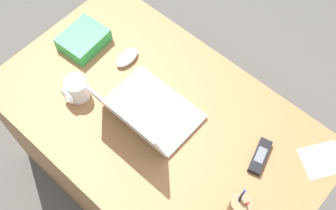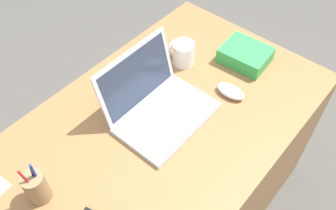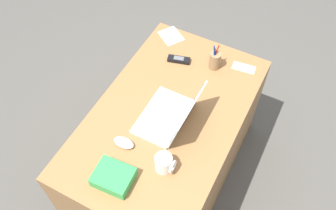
{
  "view_description": "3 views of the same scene",
  "coord_description": "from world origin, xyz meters",
  "px_view_note": "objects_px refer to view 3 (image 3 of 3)",
  "views": [
    {
      "loc": [
        -0.49,
        0.49,
        2.04
      ],
      "look_at": [
        -0.02,
        -0.03,
        0.78
      ],
      "focal_mm": 43.46,
      "sensor_mm": 36.0,
      "label": 1
    },
    {
      "loc": [
        -0.56,
        -0.52,
        1.7
      ],
      "look_at": [
        0.03,
        -0.01,
        0.78
      ],
      "focal_mm": 39.35,
      "sensor_mm": 36.0,
      "label": 2
    },
    {
      "loc": [
        0.98,
        0.51,
        2.29
      ],
      "look_at": [
        0.01,
        0.01,
        0.8
      ],
      "focal_mm": 38.68,
      "sensor_mm": 36.0,
      "label": 3
    }
  ],
  "objects_px": {
    "computer_mouse": "(124,143)",
    "cordless_phone": "(179,60)",
    "coffee_mug_white": "(164,163)",
    "snack_bag": "(113,177)",
    "laptop": "(171,116)",
    "pen_holder": "(215,60)"
  },
  "relations": [
    {
      "from": "snack_bag",
      "to": "coffee_mug_white",
      "type": "bearing_deg",
      "value": 132.31
    },
    {
      "from": "computer_mouse",
      "to": "coffee_mug_white",
      "type": "relative_size",
      "value": 1.14
    },
    {
      "from": "computer_mouse",
      "to": "coffee_mug_white",
      "type": "xyz_separation_m",
      "value": [
        0.02,
        0.24,
        0.03
      ]
    },
    {
      "from": "laptop",
      "to": "pen_holder",
      "type": "xyz_separation_m",
      "value": [
        -0.46,
        0.05,
        0.01
      ]
    },
    {
      "from": "laptop",
      "to": "computer_mouse",
      "type": "distance_m",
      "value": 0.28
    },
    {
      "from": "coffee_mug_white",
      "to": "cordless_phone",
      "type": "xyz_separation_m",
      "value": [
        -0.66,
        -0.25,
        -0.03
      ]
    },
    {
      "from": "coffee_mug_white",
      "to": "snack_bag",
      "type": "bearing_deg",
      "value": -47.69
    },
    {
      "from": "cordless_phone",
      "to": "pen_holder",
      "type": "height_order",
      "value": "pen_holder"
    },
    {
      "from": "computer_mouse",
      "to": "cordless_phone",
      "type": "xyz_separation_m",
      "value": [
        -0.64,
        -0.01,
        -0.0
      ]
    },
    {
      "from": "laptop",
      "to": "snack_bag",
      "type": "bearing_deg",
      "value": -11.11
    },
    {
      "from": "computer_mouse",
      "to": "pen_holder",
      "type": "distance_m",
      "value": 0.72
    },
    {
      "from": "computer_mouse",
      "to": "snack_bag",
      "type": "distance_m",
      "value": 0.2
    },
    {
      "from": "coffee_mug_white",
      "to": "pen_holder",
      "type": "relative_size",
      "value": 0.55
    },
    {
      "from": "cordless_phone",
      "to": "pen_holder",
      "type": "distance_m",
      "value": 0.22
    },
    {
      "from": "pen_holder",
      "to": "coffee_mug_white",
      "type": "bearing_deg",
      "value": 3.74
    },
    {
      "from": "laptop",
      "to": "coffee_mug_white",
      "type": "bearing_deg",
      "value": 20.91
    },
    {
      "from": "coffee_mug_white",
      "to": "cordless_phone",
      "type": "height_order",
      "value": "coffee_mug_white"
    },
    {
      "from": "computer_mouse",
      "to": "laptop",
      "type": "bearing_deg",
      "value": 147.47
    },
    {
      "from": "laptop",
      "to": "cordless_phone",
      "type": "height_order",
      "value": "laptop"
    },
    {
      "from": "snack_bag",
      "to": "computer_mouse",
      "type": "bearing_deg",
      "value": -162.22
    },
    {
      "from": "laptop",
      "to": "pen_holder",
      "type": "relative_size",
      "value": 1.9
    },
    {
      "from": "computer_mouse",
      "to": "coffee_mug_white",
      "type": "height_order",
      "value": "coffee_mug_white"
    }
  ]
}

